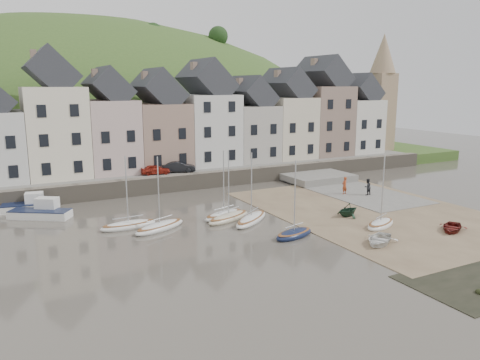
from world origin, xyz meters
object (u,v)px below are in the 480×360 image
sailboat_0 (160,227)px  car_right (179,167)px  rowboat_green (348,210)px  person_dark (367,187)px  car_left (155,170)px  person_red (344,185)px  rowboat_white (379,240)px  rowboat_red (452,227)px

sailboat_0 → car_right: (7.47, 15.56, 1.98)m
rowboat_green → person_dark: 9.05m
rowboat_green → car_left: size_ratio=0.72×
sailboat_0 → car_right: sailboat_0 is taller
rowboat_green → person_red: 8.71m
rowboat_white → rowboat_red: size_ratio=1.09×
rowboat_white → person_dark: (10.16, 12.33, 0.60)m
sailboat_0 → rowboat_green: size_ratio=2.65×
rowboat_green → car_right: size_ratio=0.61×
rowboat_red → person_dark: 13.00m
person_red → car_left: car_left is taller
person_dark → car_right: bearing=-50.4°
rowboat_green → sailboat_0: bearing=-113.7°
rowboat_white → person_dark: 15.98m
car_right → rowboat_green: bearing=-136.2°
rowboat_white → car_right: 27.44m
person_dark → sailboat_0: bearing=-5.6°
rowboat_white → rowboat_green: rowboat_green is taller
person_red → car_left: (-16.97, 12.95, 1.10)m
person_dark → person_red: bearing=-46.2°
person_dark → rowboat_white: bearing=42.1°
rowboat_red → car_left: (-16.22, 27.13, 1.79)m
car_right → car_left: bearing=109.9°
rowboat_green → rowboat_red: (4.61, -7.32, -0.31)m
rowboat_green → car_left: (-11.62, 19.81, 1.48)m
car_left → car_right: size_ratio=0.85×
rowboat_green → car_right: bearing=-165.2°
rowboat_white → person_dark: size_ratio=1.88×
rowboat_white → car_left: 28.19m
sailboat_0 → rowboat_green: bearing=-14.6°
car_left → rowboat_red: bearing=-141.2°
sailboat_0 → rowboat_red: sailboat_0 is taller
car_right → sailboat_0: bearing=174.3°
sailboat_0 → car_left: sailboat_0 is taller
person_red → rowboat_white: bearing=45.6°
car_left → car_right: bearing=-82.0°
person_red → car_left: size_ratio=0.57×
person_red → person_dark: person_red is taller
rowboat_white → rowboat_red: bearing=55.6°
sailboat_0 → person_red: (21.60, 2.62, 0.81)m
rowboat_white → car_left: size_ratio=1.00×
rowboat_white → rowboat_red: rowboat_white is taller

